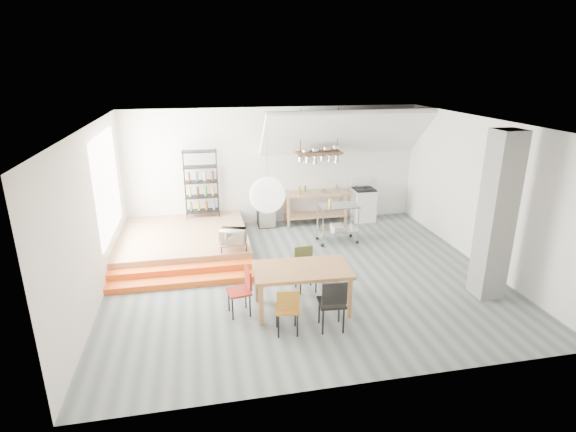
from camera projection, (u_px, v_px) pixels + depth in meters
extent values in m
plane|color=#545F62|center=(303.00, 275.00, 9.56)|extent=(8.00, 8.00, 0.00)
cube|color=silver|center=(274.00, 167.00, 12.30)|extent=(8.00, 0.04, 3.20)
cube|color=silver|center=(94.00, 216.00, 8.30)|extent=(0.04, 7.00, 3.20)
cube|color=silver|center=(482.00, 193.00, 9.80)|extent=(0.04, 7.00, 3.20)
cube|color=white|center=(305.00, 123.00, 8.54)|extent=(8.00, 7.00, 0.02)
cube|color=white|center=(345.00, 133.00, 11.77)|extent=(4.40, 1.44, 1.32)
cube|color=white|center=(108.00, 185.00, 9.63)|extent=(0.02, 2.50, 2.20)
cube|color=#A78053|center=(184.00, 241.00, 10.89)|extent=(3.00, 3.00, 0.40)
cube|color=orange|center=(183.00, 282.00, 9.12)|extent=(3.00, 0.35, 0.13)
cube|color=orange|center=(183.00, 272.00, 9.42)|extent=(3.00, 0.35, 0.27)
cube|color=gray|center=(496.00, 217.00, 8.27)|extent=(0.50, 0.50, 3.20)
cube|color=#A78053|center=(316.00, 193.00, 12.41)|extent=(1.80, 0.60, 0.06)
cube|color=#A78053|center=(316.00, 215.00, 12.61)|extent=(1.70, 0.55, 0.04)
cube|color=#A78053|center=(341.00, 205.00, 12.91)|extent=(0.06, 0.06, 0.86)
cube|color=#A78053|center=(285.00, 208.00, 12.61)|extent=(0.06, 0.06, 0.86)
cube|color=#A78053|center=(346.00, 209.00, 12.50)|extent=(0.06, 0.06, 0.86)
cube|color=#A78053|center=(289.00, 213.00, 12.20)|extent=(0.06, 0.06, 0.86)
cube|color=white|center=(363.00, 205.00, 12.81)|extent=(0.60, 0.60, 0.90)
cube|color=black|center=(364.00, 189.00, 12.66)|extent=(0.58, 0.58, 0.03)
cube|color=white|center=(361.00, 182.00, 12.88)|extent=(0.60, 0.05, 0.25)
cylinder|color=black|center=(367.00, 187.00, 12.81)|extent=(0.18, 0.18, 0.02)
cylinder|color=black|center=(358.00, 187.00, 12.76)|extent=(0.18, 0.18, 0.02)
cylinder|color=black|center=(371.00, 189.00, 12.55)|extent=(0.18, 0.18, 0.02)
cylinder|color=black|center=(361.00, 190.00, 12.50)|extent=(0.18, 0.18, 0.02)
cube|color=#3F2919|center=(319.00, 153.00, 11.85)|extent=(1.20, 0.50, 0.05)
cylinder|color=black|center=(301.00, 131.00, 11.57)|extent=(0.02, 0.02, 1.15)
cylinder|color=black|center=(338.00, 130.00, 11.76)|extent=(0.02, 0.02, 1.15)
cylinder|color=silver|center=(301.00, 159.00, 11.75)|extent=(0.16, 0.16, 0.12)
cylinder|color=silver|center=(308.00, 159.00, 11.80)|extent=(0.20, 0.20, 0.16)
cylinder|color=silver|center=(315.00, 160.00, 11.84)|extent=(0.16, 0.16, 0.20)
cylinder|color=silver|center=(323.00, 158.00, 11.87)|extent=(0.20, 0.20, 0.12)
cylinder|color=silver|center=(330.00, 158.00, 11.91)|extent=(0.16, 0.16, 0.16)
cylinder|color=silver|center=(337.00, 159.00, 11.95)|extent=(0.20, 0.20, 0.20)
cylinder|color=black|center=(217.00, 181.00, 11.99)|extent=(0.02, 0.02, 1.80)
cylinder|color=black|center=(185.00, 183.00, 11.83)|extent=(0.02, 0.02, 1.80)
cylinder|color=black|center=(218.00, 184.00, 11.65)|extent=(0.02, 0.02, 1.80)
cylinder|color=black|center=(185.00, 186.00, 11.50)|extent=(0.02, 0.02, 1.80)
cube|color=black|center=(203.00, 211.00, 11.98)|extent=(0.88, 0.38, 0.02)
cube|color=black|center=(202.00, 196.00, 11.85)|extent=(0.88, 0.38, 0.02)
cube|color=black|center=(201.00, 182.00, 11.73)|extent=(0.88, 0.38, 0.02)
cube|color=black|center=(200.00, 167.00, 11.60)|extent=(0.88, 0.38, 0.02)
cube|color=black|center=(199.00, 151.00, 11.47)|extent=(0.88, 0.38, 0.03)
cylinder|color=#348339|center=(203.00, 206.00, 11.94)|extent=(0.07, 0.07, 0.24)
cylinder|color=#A07A1A|center=(202.00, 191.00, 11.81)|extent=(0.07, 0.07, 0.24)
cylinder|color=brown|center=(201.00, 177.00, 11.68)|extent=(0.07, 0.07, 0.24)
cube|color=#A78053|center=(233.00, 243.00, 9.82)|extent=(0.60, 0.40, 0.03)
cylinder|color=black|center=(245.00, 243.00, 10.06)|extent=(0.02, 0.02, 0.13)
cylinder|color=black|center=(221.00, 245.00, 9.95)|extent=(0.02, 0.02, 0.13)
cylinder|color=black|center=(246.00, 249.00, 9.74)|extent=(0.02, 0.02, 0.13)
cylinder|color=black|center=(221.00, 251.00, 9.64)|extent=(0.02, 0.02, 0.13)
sphere|color=white|center=(267.00, 195.00, 7.46)|extent=(0.60, 0.60, 0.60)
cube|color=#986437|center=(302.00, 270.00, 8.00)|extent=(1.77, 1.04, 0.06)
cube|color=#986437|center=(337.00, 277.00, 8.63)|extent=(0.08, 0.08, 0.75)
cube|color=#986437|center=(257.00, 283.00, 8.40)|extent=(0.08, 0.08, 0.75)
cube|color=#986437|center=(349.00, 298.00, 7.86)|extent=(0.08, 0.08, 0.75)
cube|color=#986437|center=(261.00, 305.00, 7.63)|extent=(0.08, 0.08, 0.75)
cube|color=#A2671B|center=(287.00, 309.00, 7.40)|extent=(0.43, 0.43, 0.04)
cube|color=#A2671B|center=(288.00, 301.00, 7.15)|extent=(0.37, 0.07, 0.34)
cylinder|color=black|center=(278.00, 326.00, 7.31)|extent=(0.03, 0.03, 0.43)
cylinder|color=black|center=(298.00, 325.00, 7.34)|extent=(0.03, 0.03, 0.43)
cylinder|color=black|center=(277.00, 316.00, 7.60)|extent=(0.03, 0.03, 0.43)
cylinder|color=black|center=(295.00, 315.00, 7.63)|extent=(0.03, 0.03, 0.43)
cube|color=black|center=(332.00, 303.00, 7.49)|extent=(0.47, 0.47, 0.04)
cube|color=black|center=(335.00, 294.00, 7.22)|extent=(0.41, 0.08, 0.38)
cylinder|color=black|center=(323.00, 322.00, 7.39)|extent=(0.03, 0.03, 0.48)
cylinder|color=black|center=(344.00, 321.00, 7.43)|extent=(0.03, 0.03, 0.48)
cylinder|color=black|center=(319.00, 311.00, 7.72)|extent=(0.03, 0.03, 0.48)
cylinder|color=black|center=(339.00, 310.00, 7.76)|extent=(0.03, 0.03, 0.48)
cube|color=brown|center=(306.00, 270.00, 8.80)|extent=(0.42, 0.42, 0.04)
cube|color=brown|center=(303.00, 254.00, 8.88)|extent=(0.38, 0.07, 0.35)
cylinder|color=black|center=(311.00, 276.00, 9.05)|extent=(0.03, 0.03, 0.44)
cylinder|color=black|center=(296.00, 277.00, 8.97)|extent=(0.03, 0.03, 0.44)
cylinder|color=black|center=(316.00, 283.00, 8.76)|extent=(0.03, 0.03, 0.44)
cylinder|color=black|center=(300.00, 285.00, 8.68)|extent=(0.03, 0.03, 0.44)
cube|color=#A02316|center=(239.00, 292.00, 7.94)|extent=(0.44, 0.44, 0.04)
cube|color=#A02316|center=(248.00, 278.00, 7.92)|extent=(0.09, 0.37, 0.34)
cylinder|color=black|center=(250.00, 306.00, 7.92)|extent=(0.03, 0.03, 0.43)
cylinder|color=black|center=(246.00, 298.00, 8.21)|extent=(0.03, 0.03, 0.43)
cylinder|color=black|center=(233.00, 309.00, 7.83)|extent=(0.03, 0.03, 0.43)
cylinder|color=black|center=(229.00, 300.00, 8.11)|extent=(0.03, 0.03, 0.43)
cube|color=silver|center=(338.00, 206.00, 11.05)|extent=(0.98, 0.56, 0.04)
cube|color=silver|center=(337.00, 230.00, 11.25)|extent=(0.98, 0.56, 0.03)
cylinder|color=silver|center=(351.00, 219.00, 11.51)|extent=(0.03, 0.03, 0.93)
sphere|color=black|center=(351.00, 235.00, 11.65)|extent=(0.09, 0.09, 0.09)
cylinder|color=silver|center=(317.00, 222.00, 11.33)|extent=(0.03, 0.03, 0.93)
sphere|color=black|center=(317.00, 238.00, 11.47)|extent=(0.09, 0.09, 0.09)
cylinder|color=silver|center=(358.00, 226.00, 11.07)|extent=(0.03, 0.03, 0.93)
sphere|color=black|center=(357.00, 242.00, 11.22)|extent=(0.09, 0.09, 0.09)
cylinder|color=silver|center=(323.00, 228.00, 10.89)|extent=(0.03, 0.03, 0.93)
sphere|color=black|center=(322.00, 245.00, 11.03)|extent=(0.09, 0.09, 0.09)
cube|color=black|center=(266.00, 212.00, 12.35)|extent=(0.47, 0.47, 0.80)
imported|color=beige|center=(233.00, 236.00, 9.77)|extent=(0.63, 0.51, 0.31)
imported|color=silver|center=(324.00, 191.00, 12.39)|extent=(0.27, 0.27, 0.06)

